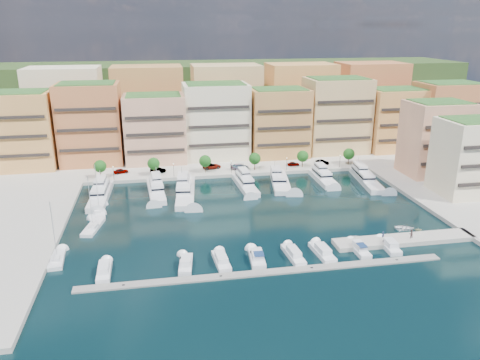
{
  "coord_description": "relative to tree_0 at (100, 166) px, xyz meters",
  "views": [
    {
      "loc": [
        -22.35,
        -107.67,
        45.59
      ],
      "look_at": [
        -1.2,
        9.26,
        6.0
      ],
      "focal_mm": 35.0,
      "sensor_mm": 36.0,
      "label": 1
    }
  ],
  "objects": [
    {
      "name": "lamppost_1",
      "position": [
        22.0,
        -2.3,
        -0.92
      ],
      "size": [
        0.3,
        0.3,
        4.2
      ],
      "color": "black",
      "rests_on": "north_quay"
    },
    {
      "name": "finger_pier",
      "position": [
        70.0,
        -55.5,
        -4.74
      ],
      "size": [
        32.0,
        5.0,
        2.0
      ],
      "primitive_type": "cube",
      "color": "#9E998E",
      "rests_on": "ground"
    },
    {
      "name": "south_pontoon",
      "position": [
        37.0,
        -63.5,
        -4.74
      ],
      "size": [
        72.0,
        2.2,
        0.35
      ],
      "primitive_type": "cube",
      "color": "gray",
      "rests_on": "ground"
    },
    {
      "name": "person_0",
      "position": [
        65.17,
        -54.88,
        -2.92
      ],
      "size": [
        0.59,
        0.7,
        1.64
      ],
      "primitive_type": "imported",
      "rotation": [
        0.0,
        0.0,
        1.96
      ],
      "color": "#242C48",
      "rests_on": "finger_pier"
    },
    {
      "name": "apartment_6",
      "position": [
        104.0,
        16.49,
        7.57
      ],
      "size": [
        20.0,
        15.5,
        22.8
      ],
      "color": "#E59D53",
      "rests_on": "north_quay"
    },
    {
      "name": "car_4",
      "position": [
        61.65,
        2.15,
        -3.06
      ],
      "size": [
        3.99,
        1.62,
        1.36
      ],
      "primitive_type": "imported",
      "rotation": [
        0.0,
        0.0,
        1.58
      ],
      "color": "gray",
      "rests_on": "north_quay"
    },
    {
      "name": "person_1",
      "position": [
        71.24,
        -55.83,
        -2.77
      ],
      "size": [
        1.06,
        0.89,
        1.95
      ],
      "primitive_type": "imported",
      "rotation": [
        0.0,
        0.0,
        3.31
      ],
      "color": "#4D312E",
      "rests_on": "finger_pier"
    },
    {
      "name": "apartment_east_b",
      "position": [
        102.0,
        -31.51,
        6.57
      ],
      "size": [
        18.0,
        14.5,
        20.8
      ],
      "color": "#F3E4BB",
      "rests_on": "east_quay"
    },
    {
      "name": "backblock_0",
      "position": [
        -15.0,
        40.5,
        11.26
      ],
      "size": [
        26.0,
        18.0,
        30.0
      ],
      "primitive_type": "cube",
      "color": "#F3E4BB",
      "rests_on": "north_quay"
    },
    {
      "name": "cruiser_3",
      "position": [
        28.87,
        -58.09,
        -4.2
      ],
      "size": [
        3.11,
        8.42,
        2.55
      ],
      "color": "white",
      "rests_on": "ground"
    },
    {
      "name": "hillside",
      "position": [
        40.0,
        76.5,
        -4.74
      ],
      "size": [
        240.0,
        40.0,
        58.0
      ],
      "primitive_type": "cube",
      "color": "#263D19",
      "rests_on": "ground"
    },
    {
      "name": "sailboat_2",
      "position": [
        1.91,
        -26.47,
        -4.43
      ],
      "size": [
        4.11,
        9.76,
        13.2
      ],
      "color": "white",
      "rests_on": "ground"
    },
    {
      "name": "yacht_6",
      "position": [
        79.39,
        -14.76,
        -3.53
      ],
      "size": [
        7.16,
        22.78,
        7.3
      ],
      "color": "white",
      "rests_on": "ground"
    },
    {
      "name": "car_1",
      "position": [
        17.23,
        2.72,
        -2.93
      ],
      "size": [
        5.15,
        2.59,
        1.62
      ],
      "primitive_type": "imported",
      "rotation": [
        0.0,
        0.0,
        1.39
      ],
      "color": "gray",
      "rests_on": "north_quay"
    },
    {
      "name": "apartment_4",
      "position": [
        60.0,
        16.49,
        8.07
      ],
      "size": [
        20.0,
        15.5,
        23.8
      ],
      "color": "tan",
      "rests_on": "north_quay"
    },
    {
      "name": "car_0",
      "position": [
        5.72,
        3.77,
        -2.98
      ],
      "size": [
        4.84,
        3.09,
        1.53
      ],
      "primitive_type": "imported",
      "rotation": [
        0.0,
        0.0,
        1.88
      ],
      "color": "gray",
      "rests_on": "north_quay"
    },
    {
      "name": "apartment_3",
      "position": [
        38.0,
        18.49,
        9.07
      ],
      "size": [
        22.0,
        16.5,
        25.8
      ],
      "color": "#F3E4BB",
      "rests_on": "north_quay"
    },
    {
      "name": "ground",
      "position": [
        40.0,
        -33.5,
        -4.74
      ],
      "size": [
        400.0,
        400.0,
        0.0
      ],
      "primitive_type": "plane",
      "color": "black",
      "rests_on": "ground"
    },
    {
      "name": "cruiser_8",
      "position": [
        65.21,
        -58.08,
        -4.2
      ],
      "size": [
        3.05,
        7.48,
        2.55
      ],
      "color": "white",
      "rests_on": "ground"
    },
    {
      "name": "north_quay",
      "position": [
        40.0,
        28.5,
        -4.74
      ],
      "size": [
        220.0,
        64.0,
        2.0
      ],
      "primitive_type": "cube",
      "color": "#9E998E",
      "rests_on": "ground"
    },
    {
      "name": "tree_1",
      "position": [
        16.0,
        0.0,
        0.0
      ],
      "size": [
        3.8,
        3.8,
        5.65
      ],
      "color": "#473323",
      "rests_on": "north_quay"
    },
    {
      "name": "tree_0",
      "position": [
        0.0,
        0.0,
        0.0
      ],
      "size": [
        3.8,
        3.8,
        5.65
      ],
      "color": "#473323",
      "rests_on": "north_quay"
    },
    {
      "name": "backblock_1",
      "position": [
        15.0,
        40.5,
        11.26
      ],
      "size": [
        26.0,
        18.0,
        30.0
      ],
      "primitive_type": "cube",
      "color": "tan",
      "rests_on": "north_quay"
    },
    {
      "name": "tree_2",
      "position": [
        32.0,
        0.0,
        0.0
      ],
      "size": [
        3.8,
        3.8,
        5.65
      ],
      "color": "#473323",
      "rests_on": "north_quay"
    },
    {
      "name": "apartment_2",
      "position": [
        17.0,
        16.49,
        7.57
      ],
      "size": [
        20.0,
        15.5,
        22.8
      ],
      "color": "#F2AF87",
      "rests_on": "north_quay"
    },
    {
      "name": "yacht_4",
      "position": [
        52.93,
        -13.06,
        -3.65
      ],
      "size": [
        7.87,
        19.13,
        7.3
      ],
      "color": "white",
      "rests_on": "ground"
    },
    {
      "name": "yacht_2",
      "position": [
        24.59,
        -15.86,
        -3.53
      ],
      "size": [
        7.18,
        25.15,
        7.3
      ],
      "color": "white",
      "rests_on": "ground"
    },
    {
      "name": "tender_3",
      "position": [
        76.09,
        -50.9,
        -4.3
      ],
      "size": [
        1.95,
        1.78,
        0.88
      ],
      "primitive_type": "imported",
      "rotation": [
        0.0,
        0.0,
        1.34
      ],
      "color": "#C2C194",
      "rests_on": "ground"
    },
    {
      "name": "tree_3",
      "position": [
        48.0,
        0.0,
        0.0
      ],
      "size": [
        3.8,
        3.8,
        5.65
      ],
      "color": "#473323",
      "rests_on": "north_quay"
    },
    {
      "name": "lamppost_2",
      "position": [
        40.0,
        -2.3,
        -0.92
      ],
      "size": [
        0.3,
        0.3,
        4.2
      ],
      "color": "black",
      "rests_on": "north_quay"
    },
    {
      "name": "cruiser_7",
      "position": [
        58.18,
        -58.11,
        -4.17
      ],
      "size": [
        2.5,
        7.99,
        2.66
      ],
      "color": "white",
      "rests_on": "ground"
    },
    {
      "name": "apartment_1",
      "position": [
        -4.0,
        18.49,
        9.57
      ],
      "size": [
        20.0,
        16.5,
        26.8
      ],
      "color": "#BC723E",
      "rests_on": "north_quay"
    },
    {
      "name": "car_3",
      "position": [
        43.31,
        1.61,
        -2.88
      ],
      "size": [
        6.08,
        2.84,
        1.72
      ],
      "primitive_type": "imported",
      "rotation": [
        0.0,
        0.0,
        1.65
      ],
      "color": "gray",
      "rests_on": "north_quay"
    },
    {
      "name": "sailboat_1",
      "position": [
        1.58,
        -36.16,
        -4.44
      ],
      "size": [
        4.77,
        10.37,
        13.2
      ],
      "color": "white",
      "rests_on": "ground"
    },
    {
      "name": "yacht_1",
      "position": [
        16.4,
        -13.74,
        -3.65
      ],
      "size": [
        5.58,
        20.3,
        7.3
      ],
      "color": "white",
      "rests_on": "ground"
    },
    {
      "name": "lamppost_0",
      "position": [
        4.0,
        -2.3,
        -0.92
      ],
      "size": [
        0.3,
        0.3,
        4.2
      ],
      "color": "black",
      "rests_on": "north_quay"
    },
    {
      "name": "backblock_3",
      "position": [
        75.0,
        40.5,
        11.26
      ],
      "size": [
        26.0,
        18.0,
        30.0
      ],
      "primitive_type": "cube",
      "color": "#E59D53",
      "rests_on": "north_quay"
    },
    {
      "name": "tree_5",
      "position": [
        80.0,
        0.0,
        0.0
      ],
      "size": [
        3.8,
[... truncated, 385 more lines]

